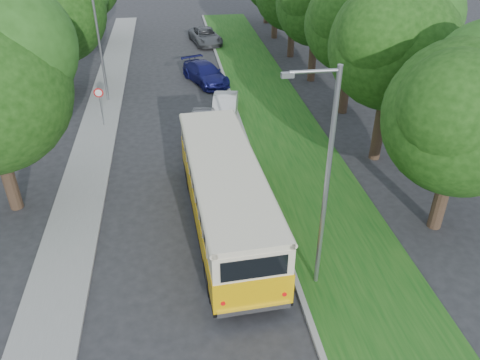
{
  "coord_description": "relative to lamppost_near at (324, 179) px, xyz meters",
  "views": [
    {
      "loc": [
        -0.18,
        -14.31,
        11.98
      ],
      "look_at": [
        2.29,
        2.43,
        1.5
      ],
      "focal_mm": 35.0,
      "sensor_mm": 36.0,
      "label": 1
    }
  ],
  "objects": [
    {
      "name": "ground",
      "position": [
        -4.21,
        2.5,
        -4.37
      ],
      "size": [
        120.0,
        120.0,
        0.0
      ],
      "primitive_type": "plane",
      "color": "#28282B",
      "rests_on": "ground"
    },
    {
      "name": "curb",
      "position": [
        -0.61,
        7.5,
        -4.29
      ],
      "size": [
        0.2,
        70.0,
        0.15
      ],
      "primitive_type": "cube",
      "color": "gray",
      "rests_on": "ground"
    },
    {
      "name": "grass_verge",
      "position": [
        1.74,
        7.5,
        -4.3
      ],
      "size": [
        4.5,
        70.0,
        0.13
      ],
      "primitive_type": "cube",
      "color": "#154D14",
      "rests_on": "ground"
    },
    {
      "name": "sidewalk",
      "position": [
        -9.01,
        7.5,
        -4.31
      ],
      "size": [
        2.2,
        70.0,
        0.12
      ],
      "primitive_type": "cube",
      "color": "gray",
      "rests_on": "ground"
    },
    {
      "name": "lamppost_near",
      "position": [
        0.0,
        0.0,
        0.0
      ],
      "size": [
        1.71,
        0.16,
        8.0
      ],
      "color": "gray",
      "rests_on": "ground"
    },
    {
      "name": "lamppost_far",
      "position": [
        -8.91,
        18.5,
        -0.25
      ],
      "size": [
        1.71,
        0.16,
        7.5
      ],
      "color": "gray",
      "rests_on": "ground"
    },
    {
      "name": "warning_sign",
      "position": [
        -8.71,
        14.48,
        -2.66
      ],
      "size": [
        0.56,
        0.1,
        2.5
      ],
      "color": "gray",
      "rests_on": "ground"
    },
    {
      "name": "vintage_bus",
      "position": [
        -2.68,
        3.69,
        -2.81
      ],
      "size": [
        3.23,
        10.62,
        3.12
      ],
      "primitive_type": null,
      "rotation": [
        0.0,
        0.0,
        0.05
      ],
      "color": "#FFBD08",
      "rests_on": "ground"
    },
    {
      "name": "car_silver",
      "position": [
        -3.0,
        11.91,
        -3.62
      ],
      "size": [
        2.23,
        4.57,
        1.5
      ],
      "primitive_type": "imported",
      "rotation": [
        0.0,
        0.0,
        -0.11
      ],
      "color": "silver",
      "rests_on": "ground"
    },
    {
      "name": "car_white",
      "position": [
        -1.39,
        14.83,
        -3.69
      ],
      "size": [
        2.19,
        4.32,
        1.36
      ],
      "primitive_type": "imported",
      "rotation": [
        0.0,
        0.0,
        -0.19
      ],
      "color": "silver",
      "rests_on": "ground"
    },
    {
      "name": "car_blue",
      "position": [
        -2.07,
        21.17,
        -3.66
      ],
      "size": [
        3.63,
        5.28,
        1.42
      ],
      "primitive_type": "imported",
      "rotation": [
        0.0,
        0.0,
        0.37
      ],
      "color": "navy",
      "rests_on": "ground"
    },
    {
      "name": "car_grey",
      "position": [
        -1.21,
        31.45,
        -3.68
      ],
      "size": [
        3.09,
        5.28,
        1.38
      ],
      "primitive_type": "imported",
      "rotation": [
        0.0,
        0.0,
        0.17
      ],
      "color": "#515458",
      "rests_on": "ground"
    }
  ]
}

